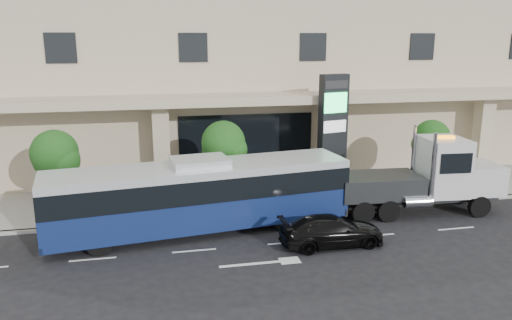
{
  "coord_description": "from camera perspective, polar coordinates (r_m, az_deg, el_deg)",
  "views": [
    {
      "loc": [
        -5.41,
        -20.64,
        8.51
      ],
      "look_at": [
        -0.67,
        2.0,
        2.84
      ],
      "focal_mm": 35.0,
      "sensor_mm": 36.0,
      "label": 1
    }
  ],
  "objects": [
    {
      "name": "convention_center",
      "position": [
        36.49,
        -3.43,
        16.04
      ],
      "size": [
        60.0,
        17.6,
        20.0
      ],
      "color": "#BEAE8F",
      "rests_on": "ground"
    },
    {
      "name": "sidewalk",
      "position": [
        27.53,
        0.08,
        -4.08
      ],
      "size": [
        120.0,
        6.0,
        0.15
      ],
      "primitive_type": "cube",
      "color": "gray",
      "rests_on": "ground"
    },
    {
      "name": "curb",
      "position": [
        24.76,
        1.52,
        -6.16
      ],
      "size": [
        120.0,
        0.3,
        0.15
      ],
      "primitive_type": "cube",
      "color": "gray",
      "rests_on": "ground"
    },
    {
      "name": "black_sedan",
      "position": [
        21.39,
        8.65,
        -7.98
      ],
      "size": [
        4.44,
        1.85,
        1.28
      ],
      "primitive_type": "imported",
      "rotation": [
        0.0,
        0.0,
        1.58
      ],
      "color": "black",
      "rests_on": "ground"
    },
    {
      "name": "signage_pylon",
      "position": [
        27.91,
        8.75,
        3.13
      ],
      "size": [
        1.7,
        0.94,
        6.48
      ],
      "rotation": [
        0.0,
        0.0,
        0.23
      ],
      "color": "black",
      "rests_on": "sidewalk"
    },
    {
      "name": "city_bus",
      "position": [
        22.42,
        -6.36,
        -3.92
      ],
      "size": [
        13.68,
        4.6,
        3.4
      ],
      "rotation": [
        0.0,
        0.0,
        0.13
      ],
      "color": "black",
      "rests_on": "ground"
    },
    {
      "name": "ground",
      "position": [
        22.97,
        2.68,
        -7.99
      ],
      "size": [
        120.0,
        120.0,
        0.0
      ],
      "primitive_type": "plane",
      "color": "black",
      "rests_on": "ground"
    },
    {
      "name": "tree_left",
      "position": [
        25.24,
        -21.95,
        0.4
      ],
      "size": [
        2.27,
        2.2,
        4.22
      ],
      "color": "#422B19",
      "rests_on": "sidewalk"
    },
    {
      "name": "tree_right",
      "position": [
        28.98,
        19.46,
        2.09
      ],
      "size": [
        2.1,
        2.0,
        4.04
      ],
      "color": "#422B19",
      "rests_on": "sidewalk"
    },
    {
      "name": "tow_truck",
      "position": [
        26.07,
        18.82,
        -2.02
      ],
      "size": [
        9.37,
        2.84,
        4.25
      ],
      "rotation": [
        0.0,
        0.0,
        -0.07
      ],
      "color": "#2D3033",
      "rests_on": "ground"
    },
    {
      "name": "tree_mid",
      "position": [
        25.03,
        -3.68,
        1.63
      ],
      "size": [
        2.28,
        2.2,
        4.38
      ],
      "color": "#422B19",
      "rests_on": "sidewalk"
    }
  ]
}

